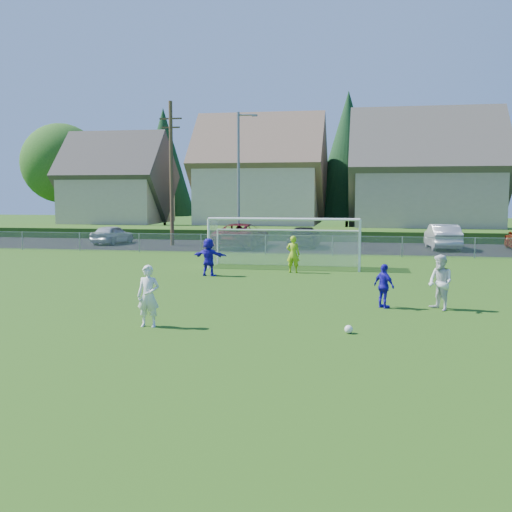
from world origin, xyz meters
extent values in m
plane|color=#193D0C|center=(0.00, 0.00, 0.00)|extent=(160.00, 160.00, 0.00)
plane|color=black|center=(0.00, 27.50, 0.01)|extent=(60.00, 60.00, 0.00)
cube|color=#1E420F|center=(0.00, 35.00, 0.40)|extent=(70.00, 6.00, 0.80)
sphere|color=white|center=(3.52, 2.35, 0.11)|extent=(0.22, 0.22, 0.22)
imported|color=silver|center=(-1.94, 2.15, 0.86)|extent=(0.63, 0.42, 1.72)
imported|color=silver|center=(6.26, 6.09, 0.88)|extent=(1.03, 1.08, 1.75)
imported|color=#2113B8|center=(4.53, 6.10, 0.71)|extent=(0.83, 0.85, 1.43)
imported|color=#2113B8|center=(-2.95, 12.39, 0.85)|extent=(1.64, 0.77, 1.69)
imported|color=#99C717|center=(0.63, 14.11, 0.86)|extent=(0.67, 0.48, 1.72)
imported|color=#B4B8BC|center=(-14.24, 27.49, 0.68)|extent=(2.11, 4.17, 1.36)
imported|color=#5A0A16|center=(-4.36, 26.30, 0.82)|extent=(3.18, 6.10, 1.64)
imported|color=black|center=(-0.20, 27.33, 0.69)|extent=(1.94, 4.77, 1.39)
imported|color=#AEAEAE|center=(8.90, 27.54, 0.82)|extent=(1.97, 5.07, 1.65)
cylinder|color=white|center=(-3.65, 15.00, 1.22)|extent=(0.12, 0.12, 2.44)
cylinder|color=white|center=(3.65, 15.00, 1.22)|extent=(0.12, 0.12, 2.44)
cylinder|color=white|center=(0.00, 15.00, 2.44)|extent=(7.30, 0.12, 0.12)
cylinder|color=white|center=(-3.65, 16.80, 0.90)|extent=(0.08, 0.08, 1.80)
cylinder|color=white|center=(3.65, 16.80, 0.90)|extent=(0.08, 0.08, 1.80)
cylinder|color=white|center=(0.00, 16.80, 1.80)|extent=(7.30, 0.08, 0.08)
cube|color=silver|center=(0.00, 16.80, 0.90)|extent=(7.30, 0.02, 1.80)
cube|color=silver|center=(-3.65, 15.90, 1.22)|extent=(0.02, 1.80, 2.44)
cube|color=silver|center=(3.65, 15.90, 1.22)|extent=(0.02, 1.80, 2.44)
cube|color=silver|center=(0.00, 15.90, 2.44)|extent=(7.30, 1.80, 0.02)
cube|color=gray|center=(0.00, 22.00, 1.18)|extent=(52.00, 0.03, 0.03)
cube|color=gray|center=(0.00, 22.00, 0.60)|extent=(52.00, 0.02, 1.14)
cylinder|color=gray|center=(0.00, 22.00, 0.60)|extent=(0.06, 0.06, 1.20)
cylinder|color=slate|center=(-4.50, 26.00, 4.50)|extent=(0.18, 0.18, 9.00)
cylinder|color=slate|center=(-4.00, 26.00, 8.80)|extent=(1.20, 0.12, 0.12)
cube|color=slate|center=(-3.40, 26.00, 8.75)|extent=(0.36, 0.18, 0.12)
cylinder|color=#473321|center=(-9.50, 27.00, 5.00)|extent=(0.26, 0.26, 10.00)
cube|color=#473321|center=(-9.50, 27.00, 8.80)|extent=(1.60, 0.10, 0.10)
cube|color=#473321|center=(-9.50, 27.00, 8.20)|extent=(1.30, 0.10, 0.10)
cube|color=tan|center=(-20.00, 42.00, 3.05)|extent=(9.00, 8.00, 4.50)
pyramid|color=#423D38|center=(-20.00, 42.00, 9.71)|extent=(9.90, 8.80, 4.41)
cube|color=#C6B58E|center=(-6.00, 43.00, 3.55)|extent=(11.00, 9.00, 5.50)
pyramid|color=brown|center=(-6.00, 43.00, 11.26)|extent=(12.10, 9.90, 4.96)
cube|color=tan|center=(9.00, 42.00, 3.30)|extent=(12.00, 10.00, 5.00)
pyramid|color=#4C473F|center=(9.00, 42.00, 11.32)|extent=(13.20, 11.00, 5.52)
cylinder|color=#382616|center=(-28.00, 46.00, 1.98)|extent=(0.36, 0.36, 3.96)
sphere|color=#2B5B19|center=(-28.00, 46.00, 6.82)|extent=(8.36, 8.36, 8.36)
cylinder|color=#382616|center=(-18.00, 50.00, 0.60)|extent=(0.30, 0.30, 1.20)
cone|color=#143819|center=(-18.00, 50.00, 7.05)|extent=(6.76, 6.76, 11.70)
cylinder|color=#382616|center=(-8.00, 51.00, 0.60)|extent=(0.30, 0.30, 1.20)
cone|color=#143819|center=(-8.00, 51.00, 6.60)|extent=(6.24, 6.24, 10.80)
cylinder|color=#382616|center=(2.00, 48.00, 0.60)|extent=(0.30, 0.30, 1.20)
cone|color=#143819|center=(2.00, 48.00, 7.50)|extent=(7.28, 7.28, 12.60)
cylinder|color=#382616|center=(12.00, 50.00, 1.98)|extent=(0.36, 0.36, 3.96)
sphere|color=#2B5B19|center=(12.00, 50.00, 6.82)|extent=(8.36, 8.36, 8.36)
camera|label=1|loc=(3.92, -13.30, 3.69)|focal=42.00mm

